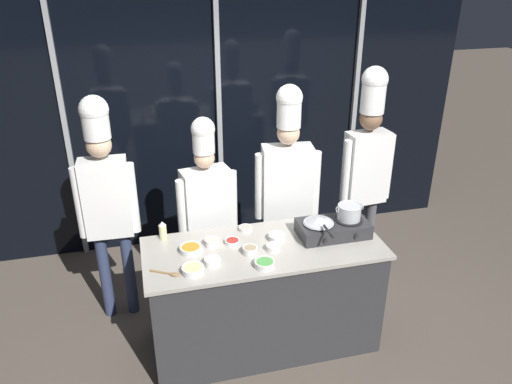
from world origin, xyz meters
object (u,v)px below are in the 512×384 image
portable_stove (333,228)px  prep_bowl_shrimp (246,228)px  chef_pastry (367,160)px  prep_bowl_bean_sprouts (277,237)px  serving_spoon_slotted (170,274)px  prep_bowl_chicken (212,242)px  chef_line (287,180)px  prep_bowl_rice (273,247)px  stock_pot (349,212)px  prep_bowl_bell_pepper (232,241)px  prep_bowl_scallions (265,263)px  squeeze_bottle_oil (163,231)px  frying_pan (319,220)px  prep_bowl_onion (213,261)px  prep_bowl_carrots (191,249)px  chef_sous (206,202)px  prep_bowl_mushrooms (250,250)px  chef_head (105,191)px  prep_bowl_ginger (193,269)px

portable_stove → prep_bowl_shrimp: 0.70m
portable_stove → chef_pastry: bearing=48.8°
prep_bowl_bean_sprouts → serving_spoon_slotted: 0.90m
prep_bowl_chicken → chef_line: chef_line is taller
prep_bowl_rice → chef_pastry: (1.11, 0.78, 0.30)m
serving_spoon_slotted → stock_pot: bearing=9.3°
prep_bowl_bell_pepper → serving_spoon_slotted: bearing=-149.5°
prep_bowl_scallions → chef_line: size_ratio=0.08×
squeeze_bottle_oil → chef_pastry: 1.96m
stock_pot → chef_line: bearing=117.5°
frying_pan → prep_bowl_onion: bearing=-168.0°
prep_bowl_chicken → serving_spoon_slotted: size_ratio=0.53×
stock_pot → prep_bowl_bell_pepper: 0.95m
prep_bowl_bean_sprouts → prep_bowl_scallions: size_ratio=0.90×
chef_pastry → prep_bowl_bean_sprouts: bearing=26.1°
stock_pot → prep_bowl_carrots: size_ratio=1.27×
prep_bowl_onion → prep_bowl_scallions: bearing=-17.3°
prep_bowl_bean_sprouts → prep_bowl_bell_pepper: prep_bowl_bean_sprouts is taller
squeeze_bottle_oil → prep_bowl_carrots: 0.31m
serving_spoon_slotted → chef_sous: (0.40, 0.89, 0.08)m
serving_spoon_slotted → chef_line: size_ratio=0.11×
prep_bowl_bean_sprouts → prep_bowl_shrimp: bearing=135.3°
stock_pot → prep_bowl_scallions: size_ratio=1.42×
prep_bowl_mushrooms → chef_pastry: 1.53m
prep_bowl_onion → prep_bowl_shrimp: bearing=51.2°
prep_bowl_rice → prep_bowl_shrimp: (-0.14, 0.35, -0.01)m
prep_bowl_bean_sprouts → chef_line: (0.26, 0.59, 0.20)m
prep_bowl_scallions → prep_bowl_bean_sprouts: bearing=60.5°
frying_pan → chef_line: (-0.07, 0.62, 0.08)m
prep_bowl_shrimp → chef_head: chef_head is taller
prep_bowl_onion → prep_bowl_ginger: (-0.15, -0.06, -0.00)m
chef_head → stock_pot: bearing=162.9°
prep_bowl_onion → prep_bowl_mushrooms: 0.31m
prep_bowl_rice → frying_pan: bearing=14.9°
squeeze_bottle_oil → prep_bowl_chicken: size_ratio=1.36×
prep_bowl_rice → chef_sous: chef_sous is taller
chef_sous → chef_line: 0.73m
prep_bowl_onion → chef_pastry: size_ratio=0.06×
stock_pot → prep_bowl_bean_sprouts: bearing=176.7°
portable_stove → prep_bowl_bell_pepper: size_ratio=4.69×
squeeze_bottle_oil → chef_line: (1.13, 0.35, 0.16)m
frying_pan → prep_bowl_mushrooms: size_ratio=3.64×
stock_pot → prep_bowl_chicken: stock_pot is taller
chef_line → prep_bowl_shrimp: bearing=46.7°
frying_pan → chef_pastry: (0.71, 0.67, 0.18)m
prep_bowl_mushrooms → prep_bowl_chicken: size_ratio=1.01×
prep_bowl_scallions → chef_pastry: bearing=38.3°
portable_stove → chef_head: bearing=159.8°
stock_pot → prep_bowl_carrots: bearing=178.8°
prep_bowl_scallions → prep_bowl_bell_pepper: bearing=114.0°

